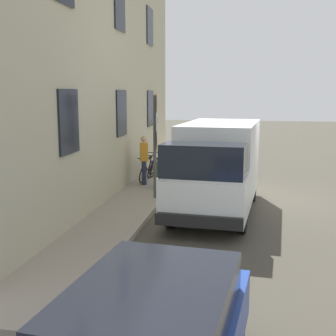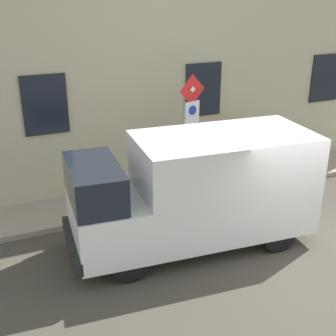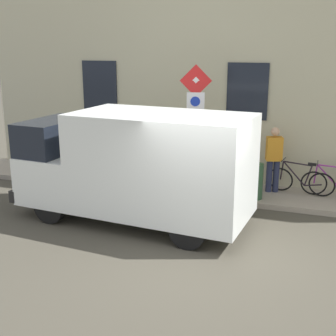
# 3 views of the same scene
# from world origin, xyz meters

# --- Properties ---
(ground_plane) EXTENTS (80.00, 80.00, 0.00)m
(ground_plane) POSITION_xyz_m (0.00, 0.00, 0.00)
(ground_plane) COLOR #423E33
(sidewalk_slab) EXTENTS (1.61, 17.97, 0.14)m
(sidewalk_slab) POSITION_xyz_m (3.94, 0.00, 0.07)
(sidewalk_slab) COLOR gray
(sidewalk_slab) RESTS_ON ground_plane
(building_facade) EXTENTS (0.75, 15.97, 8.40)m
(building_facade) POSITION_xyz_m (5.09, 0.00, 4.20)
(building_facade) COLOR #BAB492
(building_facade) RESTS_ON ground_plane
(sign_post_stacked) EXTENTS (0.20, 0.55, 3.17)m
(sign_post_stacked) POSITION_xyz_m (3.34, 1.04, 2.20)
(sign_post_stacked) COLOR #474C47
(sign_post_stacked) RESTS_ON sidewalk_slab
(delivery_van) EXTENTS (2.42, 5.47, 2.50)m
(delivery_van) POSITION_xyz_m (1.42, 1.83, 1.33)
(delivery_van) COLOR white
(delivery_van) RESTS_ON ground_plane
(bicycle_purple) EXTENTS (0.46, 1.71, 0.89)m
(bicycle_purple) POSITION_xyz_m (4.19, -2.41, 0.51)
(bicycle_purple) COLOR black
(bicycle_purple) RESTS_ON sidewalk_slab
(bicycle_black) EXTENTS (0.49, 1.72, 0.89)m
(bicycle_black) POSITION_xyz_m (4.19, -1.56, 0.51)
(bicycle_black) COLOR black
(bicycle_black) RESTS_ON sidewalk_slab
(pedestrian) EXTENTS (0.37, 0.46, 1.72)m
(pedestrian) POSITION_xyz_m (4.18, -0.85, 1.07)
(pedestrian) COLOR #262B47
(pedestrian) RESTS_ON sidewalk_slab
(litter_bin) EXTENTS (0.44, 0.44, 0.90)m
(litter_bin) POSITION_xyz_m (3.48, -0.48, 0.59)
(litter_bin) COLOR #2D5133
(litter_bin) RESTS_ON sidewalk_slab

